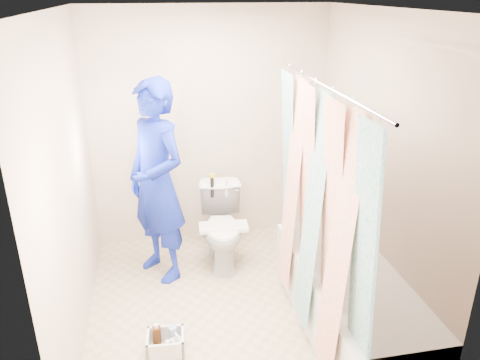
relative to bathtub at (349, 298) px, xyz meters
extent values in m
plane|color=tan|center=(-0.85, 0.43, -0.27)|extent=(2.60, 2.60, 0.00)
cube|color=white|center=(-0.85, 0.43, 2.13)|extent=(2.40, 2.60, 0.02)
cube|color=beige|center=(-0.85, 1.73, 0.93)|extent=(2.40, 0.02, 2.40)
cube|color=beige|center=(-0.85, -0.88, 0.93)|extent=(2.40, 0.02, 2.40)
cube|color=beige|center=(-2.05, 0.43, 0.93)|extent=(0.02, 2.60, 2.40)
cube|color=beige|center=(0.35, 0.43, 0.93)|extent=(0.02, 2.60, 2.40)
cube|color=silver|center=(0.00, 0.00, -0.02)|extent=(0.70, 1.75, 0.50)
cube|color=silver|center=(0.00, 0.00, 0.19)|extent=(0.58, 1.63, 0.06)
cylinder|color=silver|center=(-0.33, 0.00, 1.68)|extent=(0.02, 1.90, 0.02)
cube|color=white|center=(-0.33, 0.00, 0.75)|extent=(0.06, 1.75, 1.80)
imported|color=silver|center=(-0.82, 1.15, 0.11)|extent=(0.47, 0.76, 0.75)
cube|color=silver|center=(-0.83, 1.03, 0.17)|extent=(0.47, 0.23, 0.03)
cylinder|color=black|center=(-0.89, 1.36, 0.45)|extent=(0.04, 0.04, 0.22)
cylinder|color=gold|center=(-0.89, 1.36, 0.57)|extent=(0.06, 0.06, 0.03)
cylinder|color=silver|center=(-0.75, 1.35, 0.43)|extent=(0.03, 0.03, 0.18)
imported|color=#0E0F92|center=(-1.42, 1.06, 0.66)|extent=(0.75, 0.81, 1.85)
cube|color=silver|center=(-1.44, -0.04, -0.25)|extent=(0.29, 0.24, 0.03)
cube|color=silver|center=(-1.57, -0.03, -0.19)|extent=(0.03, 0.22, 0.16)
cube|color=silver|center=(-1.32, -0.05, -0.19)|extent=(0.03, 0.22, 0.16)
cube|color=silver|center=(-1.45, -0.14, -0.19)|extent=(0.27, 0.04, 0.16)
cube|color=silver|center=(-1.44, 0.06, -0.19)|extent=(0.27, 0.04, 0.16)
cylinder|color=#40220C|center=(-1.50, 0.00, -0.15)|extent=(0.06, 0.06, 0.18)
cylinder|color=white|center=(-1.38, 0.00, -0.16)|extent=(0.06, 0.06, 0.16)
cylinder|color=beige|center=(-1.43, -0.08, -0.18)|extent=(0.04, 0.04, 0.12)
cylinder|color=#40220C|center=(-1.51, -0.09, -0.21)|extent=(0.05, 0.05, 0.05)
cylinder|color=gold|center=(-1.51, -0.09, -0.18)|extent=(0.06, 0.06, 0.01)
imported|color=silver|center=(-1.36, -0.08, -0.15)|extent=(0.10, 0.10, 0.17)
camera|label=1|loc=(-1.42, -2.83, 2.26)|focal=35.00mm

